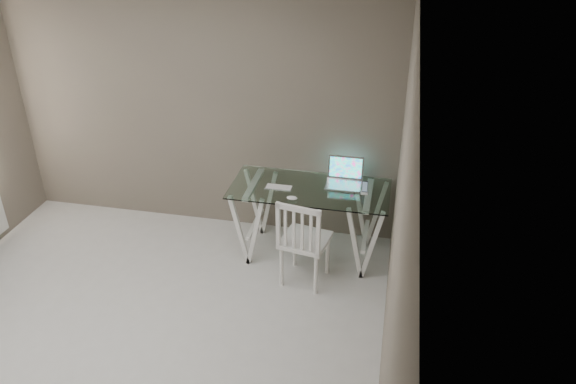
# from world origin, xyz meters

# --- Properties ---
(room) EXTENTS (4.50, 4.52, 2.71)m
(room) POSITION_xyz_m (-0.06, 0.02, 1.72)
(room) COLOR #BBB8B3
(room) RESTS_ON ground
(desk) EXTENTS (1.50, 0.70, 0.75)m
(desk) POSITION_xyz_m (1.20, 1.82, 0.38)
(desk) COLOR silver
(desk) RESTS_ON ground
(chair) EXTENTS (0.47, 0.47, 0.89)m
(chair) POSITION_xyz_m (1.22, 1.33, 0.49)
(chair) COLOR white
(chair) RESTS_ON ground
(laptop) EXTENTS (0.34, 0.28, 0.24)m
(laptop) POSITION_xyz_m (1.50, 1.99, 0.80)
(laptop) COLOR #B6B6BB
(laptop) RESTS_ON desk
(keyboard) EXTENTS (0.26, 0.11, 0.01)m
(keyboard) POSITION_xyz_m (0.91, 1.77, 0.75)
(keyboard) COLOR silver
(keyboard) RESTS_ON desk
(mouse) EXTENTS (0.10, 0.06, 0.03)m
(mouse) POSITION_xyz_m (1.08, 1.57, 0.76)
(mouse) COLOR white
(mouse) RESTS_ON desk
(phone_dock) EXTENTS (0.07, 0.07, 0.12)m
(phone_dock) POSITION_xyz_m (1.71, 1.82, 0.78)
(phone_dock) COLOR white
(phone_dock) RESTS_ON desk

